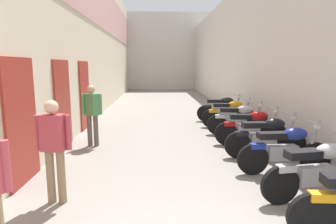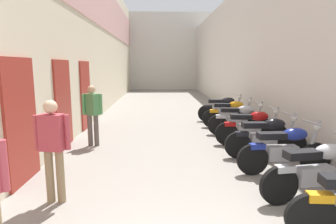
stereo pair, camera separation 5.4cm
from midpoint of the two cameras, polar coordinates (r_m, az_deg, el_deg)
The scene contains 13 objects.
ground_plane at distance 11.22m, azimuth 0.55°, elevation -1.17°, with size 39.08×39.08×0.00m, color gray.
building_left at distance 13.27m, azimuth -13.65°, elevation 14.56°, with size 0.45×23.08×6.57m.
building_right at distance 13.51m, azimuth 13.62°, elevation 11.61°, with size 0.45×23.08×5.28m.
building_far_end at distance 25.59m, azimuth -0.93°, elevation 12.11°, with size 8.76×2.00×6.54m, color beige.
motorcycle_second at distance 4.90m, azimuth 28.47°, elevation -10.31°, with size 1.84×0.58×1.04m.
motorcycle_third at distance 5.83m, azimuth 22.98°, elevation -6.86°, with size 1.85×0.58×1.04m.
motorcycle_fourth at distance 6.67m, azimuth 19.56°, elevation -4.66°, with size 1.85×0.58×1.04m.
motorcycle_fifth at distance 7.57m, azimuth 16.83°, elevation -2.88°, with size 1.85×0.58×1.04m.
motorcycle_sixth at distance 8.60m, azimuth 14.49°, elevation -1.33°, with size 1.85×0.58×1.04m.
motorcycle_seventh at distance 9.56m, azimuth 12.79°, elevation -0.21°, with size 1.84×0.58×1.04m.
motorcycle_eighth at distance 10.61m, azimuth 11.29°, elevation 0.78°, with size 1.85×0.58×1.04m.
pedestrian_mid_alley at distance 4.49m, azimuth -22.02°, elevation -6.02°, with size 0.52×0.25×1.57m.
pedestrian_further_down at distance 7.39m, azimuth -14.91°, elevation 0.20°, with size 0.52×0.37×1.57m.
Camera 2 is at (-0.47, -1.48, 2.06)m, focal length 30.00 mm.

